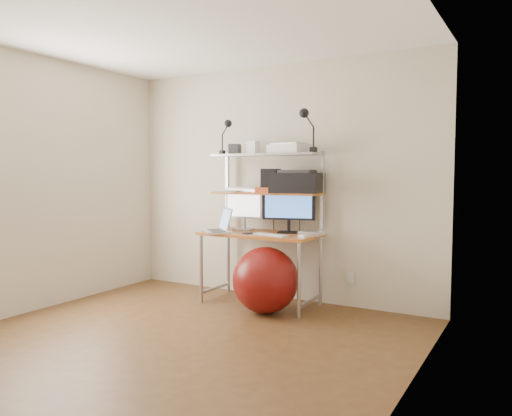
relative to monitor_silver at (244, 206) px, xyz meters
The scene contains 20 objects.
room 1.62m from the monitor_silver, 80.12° to the right, with size 3.60×3.60×3.60m.
computer_desk 0.29m from the monitor_silver, 15.14° to the right, with size 1.20×0.60×1.57m.
wall_outlet 1.34m from the monitor_silver, 10.47° to the left, with size 0.08×0.01×0.12m, color silver.
monitor_silver is the anchor object (origin of this frame).
monitor_black 0.53m from the monitor_silver, ahead, with size 0.53×0.21×0.54m.
laptop 0.38m from the monitor_silver, 109.04° to the right, with size 0.46×0.46×0.32m.
keyboard 0.60m from the monitor_silver, 30.03° to the right, with size 0.38×0.11×0.01m, color silver.
mouse 0.89m from the monitor_silver, 18.29° to the right, with size 0.09×0.05×0.02m, color silver.
mac_mini 0.85m from the monitor_silver, ahead, with size 0.21×0.21×0.04m, color silver.
phone 0.43m from the monitor_silver, 49.85° to the right, with size 0.07×0.13×0.01m, color black.
printer 0.68m from the monitor_silver, ahead, with size 0.52×0.38×0.23m.
nas_cube 0.43m from the monitor_silver, ahead, with size 0.17×0.17×0.24m, color black.
red_box 0.39m from the monitor_silver, 18.87° to the right, with size 0.19×0.13×0.05m, color #C3431F.
scanner 0.79m from the monitor_silver, ahead, with size 0.43×0.33×0.10m.
box_white 0.63m from the monitor_silver, ahead, with size 0.11×0.09×0.13m, color silver.
box_grey 0.62m from the monitor_silver, behind, with size 0.11×0.11×0.11m, color #2F2F31.
clip_lamp_left 0.84m from the monitor_silver, 153.64° to the right, with size 0.15×0.08×0.37m.
clip_lamp_right 1.14m from the monitor_silver, ahead, with size 0.17×0.10×0.43m.
exercise_ball 0.93m from the monitor_silver, 39.99° to the right, with size 0.64×0.64×0.64m, color maroon.
paper_stack 0.18m from the monitor_silver, behind, with size 0.38×0.41×0.02m.
Camera 1 is at (2.49, -2.99, 1.35)m, focal length 35.00 mm.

